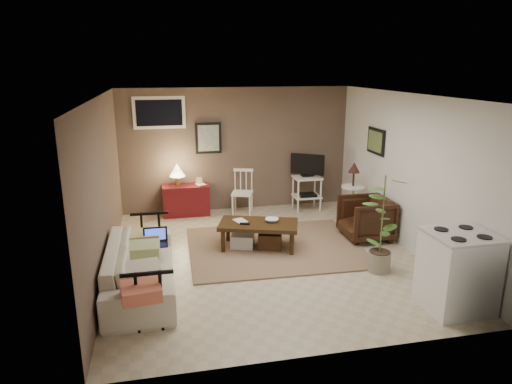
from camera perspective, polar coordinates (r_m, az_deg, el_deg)
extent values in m
plane|color=#C1B293|center=(6.99, 1.14, -8.03)|extent=(5.00, 5.00, 0.00)
cube|color=black|center=(8.86, -5.97, 6.73)|extent=(0.50, 0.03, 0.60)
cube|color=black|center=(8.27, 14.77, 6.16)|extent=(0.03, 0.60, 0.45)
cube|color=white|center=(8.75, -12.01, 9.67)|extent=(0.96, 0.03, 0.60)
cube|color=#8E6C52|center=(7.30, 2.37, -6.87)|extent=(2.74, 2.22, 0.03)
cube|color=#36240E|center=(7.12, 0.32, -4.09)|extent=(1.35, 0.97, 0.06)
cylinder|color=#36240E|center=(7.05, -4.15, -6.19)|extent=(0.06, 0.06, 0.38)
cylinder|color=#36240E|center=(6.95, 4.47, -6.52)|extent=(0.06, 0.06, 0.38)
cylinder|color=#36240E|center=(7.48, -3.53, -4.88)|extent=(0.06, 0.06, 0.38)
cylinder|color=#36240E|center=(7.38, 4.57, -5.17)|extent=(0.06, 0.06, 0.38)
cube|color=black|center=(7.03, -1.40, -3.96)|extent=(0.16, 0.09, 0.02)
cube|color=#4C2D1B|center=(7.20, 1.77, -6.11)|extent=(0.43, 0.40, 0.26)
cube|color=silver|center=(7.25, -1.68, -6.12)|extent=(0.43, 0.40, 0.22)
imported|color=beige|center=(6.06, -14.31, -8.18)|extent=(0.61, 2.10, 0.82)
cube|color=black|center=(6.30, -12.42, -6.46)|extent=(0.32, 0.22, 0.02)
cube|color=black|center=(6.37, -12.48, -5.15)|extent=(0.32, 0.02, 0.20)
cube|color=blue|center=(6.36, -12.48, -5.18)|extent=(0.27, 0.00, 0.16)
cube|color=maroon|center=(8.88, -8.72, -1.01)|extent=(0.88, 0.39, 0.59)
cylinder|color=#B38F44|center=(8.73, -9.77, 1.33)|extent=(0.10, 0.10, 0.20)
cone|color=beige|center=(8.68, -9.84, 2.70)|extent=(0.29, 0.29, 0.23)
cube|color=tan|center=(8.82, -7.11, 1.38)|extent=(0.12, 0.02, 0.15)
cube|color=white|center=(8.84, -1.73, -0.15)|extent=(0.49, 0.49, 0.04)
cylinder|color=white|center=(8.76, -2.94, -1.75)|extent=(0.03, 0.03, 0.39)
cylinder|color=white|center=(8.72, -0.79, -1.82)|extent=(0.03, 0.03, 0.39)
cylinder|color=white|center=(9.08, -2.61, -1.13)|extent=(0.03, 0.03, 0.39)
cylinder|color=white|center=(9.03, -0.53, -1.19)|extent=(0.03, 0.03, 0.39)
cube|color=white|center=(8.90, -1.60, 2.78)|extent=(0.38, 0.16, 0.06)
cube|color=white|center=(9.08, 6.41, 1.81)|extent=(0.53, 0.43, 0.04)
cube|color=white|center=(9.18, 6.34, -0.52)|extent=(0.53, 0.43, 0.03)
cylinder|color=white|center=(8.93, 5.30, -0.51)|extent=(0.03, 0.03, 0.67)
cylinder|color=white|center=(9.07, 8.09, -0.34)|extent=(0.03, 0.03, 0.67)
cylinder|color=white|center=(9.26, 4.64, 0.10)|extent=(0.03, 0.03, 0.67)
cylinder|color=white|center=(9.40, 7.34, 0.26)|extent=(0.03, 0.03, 0.67)
cube|color=black|center=(9.07, 6.42, 2.11)|extent=(0.24, 0.13, 0.03)
cube|color=black|center=(9.02, 6.46, 3.48)|extent=(0.59, 0.41, 0.40)
cube|color=tan|center=(9.02, 6.46, 3.48)|extent=(0.49, 0.32, 0.33)
cube|color=black|center=(9.13, 6.43, -0.49)|extent=(0.34, 0.24, 0.10)
cylinder|color=white|center=(8.69, 11.80, -3.46)|extent=(0.29, 0.29, 0.03)
cylinder|color=white|center=(8.59, 11.91, -1.45)|extent=(0.06, 0.06, 0.63)
cylinder|color=white|center=(8.51, 12.03, 0.63)|extent=(0.42, 0.42, 0.03)
cylinder|color=black|center=(8.47, 12.09, 1.65)|extent=(0.04, 0.04, 0.27)
cone|color=#381C17|center=(8.42, 12.17, 3.03)|extent=(0.21, 0.21, 0.19)
imported|color=black|center=(7.76, 13.59, -2.99)|extent=(0.71, 0.75, 0.77)
cylinder|color=gray|center=(6.70, 15.12, -8.38)|extent=(0.32, 0.32, 0.28)
cylinder|color=#4C602D|center=(6.46, 15.56, -2.72)|extent=(0.02, 0.02, 1.10)
cube|color=white|center=(5.91, 23.86, -9.20)|extent=(0.71, 0.66, 0.92)
cube|color=silver|center=(5.74, 24.38, -4.89)|extent=(0.73, 0.68, 0.03)
cylinder|color=black|center=(5.51, 24.01, -5.42)|extent=(0.16, 0.16, 0.01)
cylinder|color=black|center=(5.71, 26.68, -5.05)|extent=(0.16, 0.16, 0.01)
cylinder|color=black|center=(5.76, 22.15, -4.33)|extent=(0.16, 0.16, 0.01)
cylinder|color=black|center=(5.95, 24.76, -4.02)|extent=(0.16, 0.16, 0.01)
imported|color=#36240E|center=(7.13, 2.00, -2.93)|extent=(0.21, 0.11, 0.21)
imported|color=#36240E|center=(7.10, -2.60, -2.93)|extent=(0.17, 0.07, 0.23)
imported|color=#36240E|center=(8.74, -7.37, 1.47)|extent=(0.15, 0.08, 0.21)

